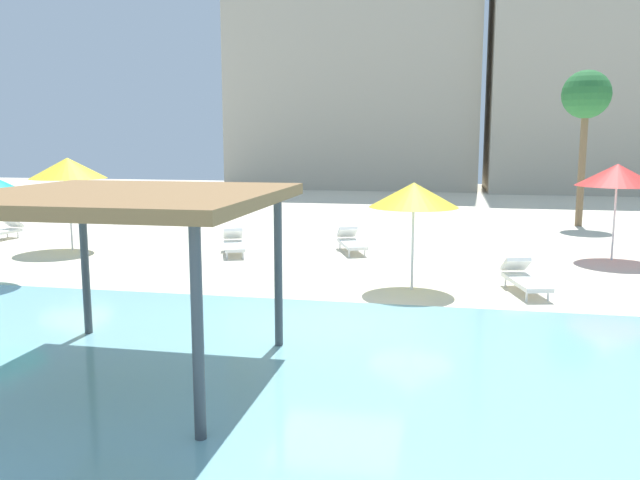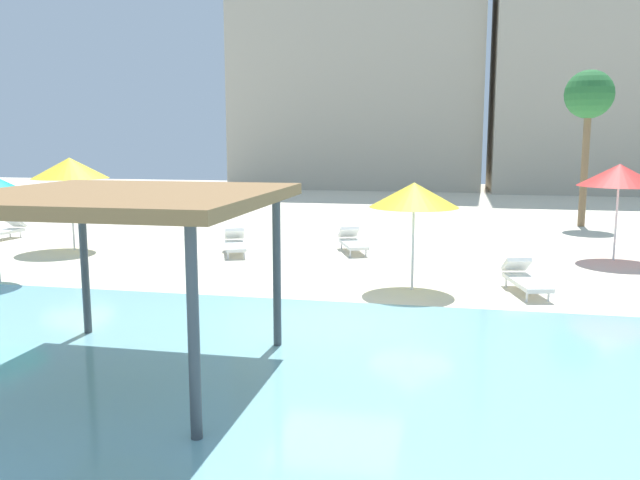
{
  "view_description": "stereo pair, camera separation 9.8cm",
  "coord_description": "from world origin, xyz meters",
  "px_view_note": "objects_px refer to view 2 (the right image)",
  "views": [
    {
      "loc": [
        2.06,
        -12.02,
        3.55
      ],
      "look_at": [
        -0.76,
        2.0,
        1.3
      ],
      "focal_mm": 36.51,
      "sensor_mm": 36.0,
      "label": 1
    },
    {
      "loc": [
        2.15,
        -12.0,
        3.55
      ],
      "look_at": [
        -0.76,
        2.0,
        1.3
      ],
      "focal_mm": 36.51,
      "sensor_mm": 36.0,
      "label": 2
    }
  ],
  "objects_px": {
    "beach_umbrella_red_4": "(619,175)",
    "lounge_chair_1": "(235,243)",
    "beach_umbrella_yellow_1": "(70,168)",
    "lounge_chair_3": "(352,241)",
    "lounge_chair_2": "(3,230)",
    "shade_pavilion": "(123,203)",
    "beach_umbrella_yellow_5": "(414,195)",
    "lounge_chair_4": "(524,278)",
    "palm_tree_1": "(589,98)"
  },
  "relations": [
    {
      "from": "lounge_chair_3",
      "to": "beach_umbrella_red_4",
      "type": "bearing_deg",
      "value": 70.12
    },
    {
      "from": "beach_umbrella_yellow_1",
      "to": "lounge_chair_3",
      "type": "distance_m",
      "value": 9.19
    },
    {
      "from": "beach_umbrella_red_4",
      "to": "lounge_chair_1",
      "type": "height_order",
      "value": "beach_umbrella_red_4"
    },
    {
      "from": "lounge_chair_3",
      "to": "palm_tree_1",
      "type": "height_order",
      "value": "palm_tree_1"
    },
    {
      "from": "lounge_chair_1",
      "to": "palm_tree_1",
      "type": "distance_m",
      "value": 15.42
    },
    {
      "from": "shade_pavilion",
      "to": "beach_umbrella_yellow_5",
      "type": "xyz_separation_m",
      "value": [
        3.76,
        6.58,
        -0.38
      ]
    },
    {
      "from": "shade_pavilion",
      "to": "beach_umbrella_red_4",
      "type": "relative_size",
      "value": 1.52
    },
    {
      "from": "lounge_chair_3",
      "to": "lounge_chair_4",
      "type": "distance_m",
      "value": 6.59
    },
    {
      "from": "shade_pavilion",
      "to": "lounge_chair_3",
      "type": "bearing_deg",
      "value": 82.17
    },
    {
      "from": "lounge_chair_1",
      "to": "lounge_chair_2",
      "type": "relative_size",
      "value": 1.01
    },
    {
      "from": "beach_umbrella_yellow_1",
      "to": "beach_umbrella_red_4",
      "type": "height_order",
      "value": "beach_umbrella_yellow_1"
    },
    {
      "from": "lounge_chair_4",
      "to": "lounge_chair_3",
      "type": "bearing_deg",
      "value": -147.47
    },
    {
      "from": "lounge_chair_4",
      "to": "palm_tree_1",
      "type": "height_order",
      "value": "palm_tree_1"
    },
    {
      "from": "lounge_chair_4",
      "to": "lounge_chair_2",
      "type": "bearing_deg",
      "value": -118.35
    },
    {
      "from": "shade_pavilion",
      "to": "lounge_chair_2",
      "type": "bearing_deg",
      "value": 133.79
    },
    {
      "from": "lounge_chair_1",
      "to": "lounge_chair_4",
      "type": "xyz_separation_m",
      "value": [
        8.25,
        -3.48,
        0.0
      ]
    },
    {
      "from": "lounge_chair_3",
      "to": "palm_tree_1",
      "type": "relative_size",
      "value": 0.32
    },
    {
      "from": "lounge_chair_1",
      "to": "lounge_chair_3",
      "type": "relative_size",
      "value": 1.0
    },
    {
      "from": "beach_umbrella_yellow_1",
      "to": "lounge_chair_1",
      "type": "distance_m",
      "value": 5.78
    },
    {
      "from": "beach_umbrella_yellow_1",
      "to": "beach_umbrella_red_4",
      "type": "xyz_separation_m",
      "value": [
        16.52,
        1.57,
        -0.12
      ]
    },
    {
      "from": "beach_umbrella_red_4",
      "to": "lounge_chair_2",
      "type": "height_order",
      "value": "beach_umbrella_red_4"
    },
    {
      "from": "beach_umbrella_yellow_1",
      "to": "lounge_chair_4",
      "type": "xyz_separation_m",
      "value": [
        13.55,
        -3.11,
        -2.28
      ]
    },
    {
      "from": "beach_umbrella_red_4",
      "to": "palm_tree_1",
      "type": "height_order",
      "value": "palm_tree_1"
    },
    {
      "from": "shade_pavilion",
      "to": "lounge_chair_4",
      "type": "xyz_separation_m",
      "value": [
        6.33,
        6.84,
        -2.29
      ]
    },
    {
      "from": "beach_umbrella_yellow_5",
      "to": "beach_umbrella_red_4",
      "type": "bearing_deg",
      "value": 41.72
    },
    {
      "from": "shade_pavilion",
      "to": "beach_umbrella_yellow_1",
      "type": "distance_m",
      "value": 12.3
    },
    {
      "from": "lounge_chair_1",
      "to": "lounge_chair_4",
      "type": "relative_size",
      "value": 1.0
    },
    {
      "from": "lounge_chair_1",
      "to": "palm_tree_1",
      "type": "relative_size",
      "value": 0.32
    },
    {
      "from": "shade_pavilion",
      "to": "beach_umbrella_yellow_5",
      "type": "distance_m",
      "value": 7.59
    },
    {
      "from": "beach_umbrella_red_4",
      "to": "beach_umbrella_yellow_5",
      "type": "xyz_separation_m",
      "value": [
        -5.54,
        -4.94,
        -0.25
      ]
    },
    {
      "from": "shade_pavilion",
      "to": "beach_umbrella_yellow_1",
      "type": "height_order",
      "value": "beach_umbrella_yellow_1"
    },
    {
      "from": "lounge_chair_3",
      "to": "beach_umbrella_yellow_5",
      "type": "bearing_deg",
      "value": 3.71
    },
    {
      "from": "beach_umbrella_yellow_1",
      "to": "lounge_chair_4",
      "type": "distance_m",
      "value": 14.08
    },
    {
      "from": "beach_umbrella_yellow_5",
      "to": "lounge_chair_2",
      "type": "bearing_deg",
      "value": 161.99
    },
    {
      "from": "lounge_chair_1",
      "to": "beach_umbrella_red_4",
      "type": "bearing_deg",
      "value": 75.09
    },
    {
      "from": "lounge_chair_3",
      "to": "lounge_chair_4",
      "type": "height_order",
      "value": "same"
    },
    {
      "from": "shade_pavilion",
      "to": "palm_tree_1",
      "type": "bearing_deg",
      "value": 63.1
    },
    {
      "from": "beach_umbrella_red_4",
      "to": "lounge_chair_2",
      "type": "distance_m",
      "value": 20.29
    },
    {
      "from": "beach_umbrella_yellow_5",
      "to": "lounge_chair_1",
      "type": "distance_m",
      "value": 7.07
    },
    {
      "from": "lounge_chair_2",
      "to": "lounge_chair_4",
      "type": "distance_m",
      "value": 17.78
    },
    {
      "from": "beach_umbrella_yellow_1",
      "to": "lounge_chair_2",
      "type": "xyz_separation_m",
      "value": [
        -3.65,
        1.39,
        -2.28
      ]
    },
    {
      "from": "beach_umbrella_yellow_5",
      "to": "lounge_chair_1",
      "type": "relative_size",
      "value": 1.28
    },
    {
      "from": "lounge_chair_4",
      "to": "lounge_chair_1",
      "type": "bearing_deg",
      "value": -126.54
    },
    {
      "from": "shade_pavilion",
      "to": "lounge_chair_2",
      "type": "relative_size",
      "value": 2.19
    },
    {
      "from": "beach_umbrella_red_4",
      "to": "lounge_chair_4",
      "type": "relative_size",
      "value": 1.42
    },
    {
      "from": "lounge_chair_4",
      "to": "palm_tree_1",
      "type": "relative_size",
      "value": 0.32
    },
    {
      "from": "beach_umbrella_yellow_5",
      "to": "beach_umbrella_yellow_1",
      "type": "bearing_deg",
      "value": 162.95
    },
    {
      "from": "palm_tree_1",
      "to": "beach_umbrella_red_4",
      "type": "bearing_deg",
      "value": -93.3
    },
    {
      "from": "beach_umbrella_yellow_5",
      "to": "lounge_chair_4",
      "type": "distance_m",
      "value": 3.21
    },
    {
      "from": "lounge_chair_3",
      "to": "shade_pavilion",
      "type": "bearing_deg",
      "value": -28.6
    }
  ]
}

